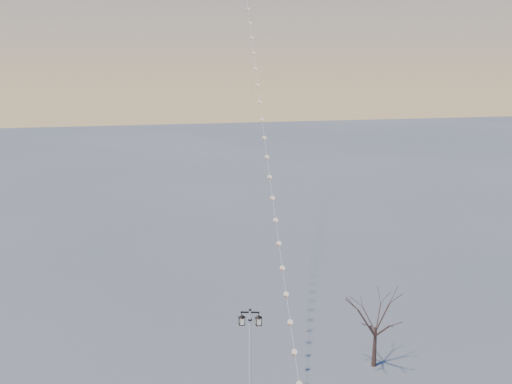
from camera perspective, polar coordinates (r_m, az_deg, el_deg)
name	(u,v)px	position (r m, az deg, el deg)	size (l,w,h in m)	color
street_lamp	(250,350)	(29.34, -0.62, -16.32)	(1.28, 0.69, 5.18)	black
bare_tree	(376,316)	(32.86, 12.58, -12.71)	(2.74, 2.74, 4.55)	#3F2922
kite_train	(251,6)	(47.99, -0.58, 19.04)	(6.42, 48.69, 44.88)	black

